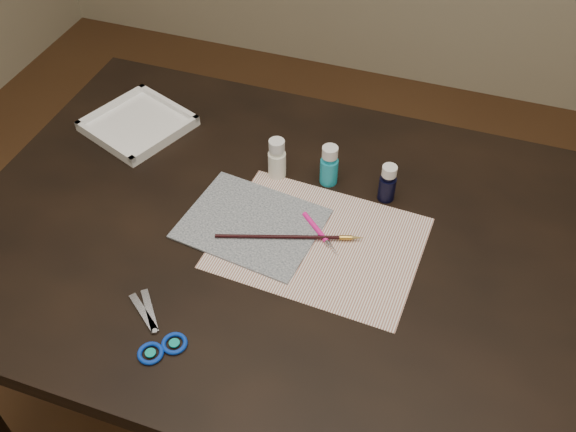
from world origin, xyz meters
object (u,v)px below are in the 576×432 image
(paper, at_px, (319,243))
(paint_bottle_white, at_px, (277,158))
(canvas, at_px, (252,224))
(paint_bottle_navy, at_px, (388,183))
(paint_bottle_cyan, at_px, (329,165))
(scissors, at_px, (149,326))
(palette_tray, at_px, (138,123))

(paper, xyz_separation_m, paint_bottle_white, (-0.14, 0.16, 0.05))
(canvas, bearing_deg, paint_bottle_navy, 34.87)
(paint_bottle_cyan, bearing_deg, scissors, -112.09)
(scissors, distance_m, palette_tray, 0.57)
(paint_bottle_cyan, height_order, palette_tray, paint_bottle_cyan)
(canvas, bearing_deg, paint_bottle_cyan, 58.05)
(paper, relative_size, paint_bottle_white, 4.14)
(paint_bottle_cyan, bearing_deg, palette_tray, 176.13)
(paper, distance_m, paint_bottle_white, 0.22)
(paint_bottle_white, bearing_deg, palette_tray, 172.42)
(paper, height_order, canvas, canvas)
(canvas, xyz_separation_m, scissors, (-0.08, -0.29, 0.00))
(canvas, height_order, paint_bottle_navy, paint_bottle_navy)
(scissors, bearing_deg, paper, -90.99)
(paint_bottle_cyan, bearing_deg, paper, -79.23)
(paint_bottle_white, relative_size, scissors, 0.54)
(paint_bottle_white, relative_size, paint_bottle_navy, 1.10)
(canvas, bearing_deg, paper, -0.85)
(paint_bottle_cyan, distance_m, scissors, 0.50)
(paint_bottle_cyan, xyz_separation_m, scissors, (-0.19, -0.46, -0.04))
(canvas, relative_size, paint_bottle_navy, 3.09)
(paint_bottle_cyan, height_order, scissors, paint_bottle_cyan)
(paper, xyz_separation_m, palette_tray, (-0.50, 0.21, 0.01))
(paper, distance_m, paint_bottle_navy, 0.19)
(paint_bottle_cyan, relative_size, scissors, 0.54)
(paint_bottle_white, relative_size, paint_bottle_cyan, 1.01)
(palette_tray, bearing_deg, paint_bottle_cyan, -3.87)
(paint_bottle_navy, height_order, palette_tray, paint_bottle_navy)
(paint_bottle_navy, relative_size, palette_tray, 0.42)
(paint_bottle_white, distance_m, paint_bottle_navy, 0.24)
(paint_bottle_white, bearing_deg, paper, -47.90)
(paint_bottle_white, relative_size, palette_tray, 0.46)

